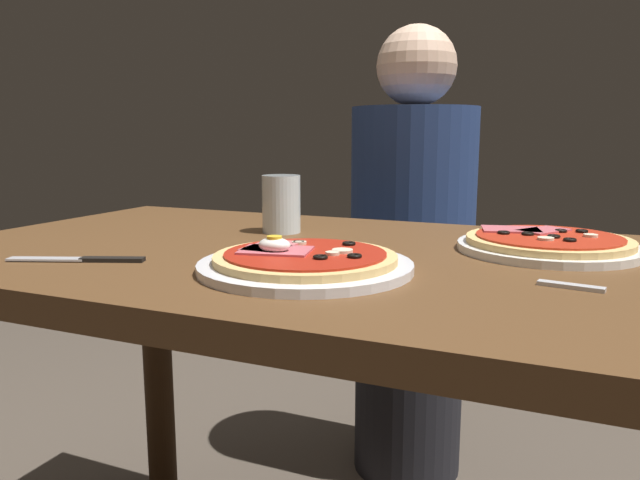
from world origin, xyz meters
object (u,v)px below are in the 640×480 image
Objects in this scene: pizza_foreground at (304,262)px; fork at (597,289)px; dining_table at (330,327)px; pizza_across_left at (548,244)px; water_glass_near at (281,208)px; knife at (86,259)px; diner_person at (411,269)px.

fork is at bearing 6.02° from pizza_foreground.
pizza_across_left is (0.30, 0.14, 0.13)m from dining_table.
fork is at bearing -14.43° from dining_table.
dining_table is 12.36× the size of water_glass_near.
diner_person reaches higher than knife.
dining_table is 0.38m from knife.
pizza_foreground is at bearing -173.98° from fork.
pizza_across_left is 0.23× the size of diner_person.
diner_person reaches higher than pizza_across_left.
diner_person is (-0.07, 0.82, -0.19)m from pizza_foreground.
pizza_foreground is at bearing -82.33° from dining_table.
pizza_foreground is 1.51× the size of knife.
pizza_foreground is 0.32m from knife.
dining_table is 4.51× the size of pizza_foreground.
knife is 0.94m from diner_person.
water_glass_near is 0.37m from knife.
knife is (-0.14, -0.34, -0.04)m from water_glass_near.
pizza_foreground is 2.74× the size of water_glass_near.
dining_table is 0.40m from fork.
pizza_across_left is 0.69m from knife.
pizza_foreground is 0.85m from diner_person.
knife is at bearing -145.20° from dining_table.
diner_person reaches higher than pizza_foreground.
pizza_foreground is (0.02, -0.13, 0.13)m from dining_table.
diner_person is (-0.05, 0.69, -0.06)m from dining_table.
dining_table is at bearing -41.62° from water_glass_near.
diner_person reaches higher than fork.
knife reaches higher than dining_table.
knife is 0.16× the size of diner_person.
pizza_foreground is at bearing -57.57° from water_glass_near.
pizza_foreground is at bearing 94.99° from diner_person.
water_glass_near reaches higher than pizza_across_left.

